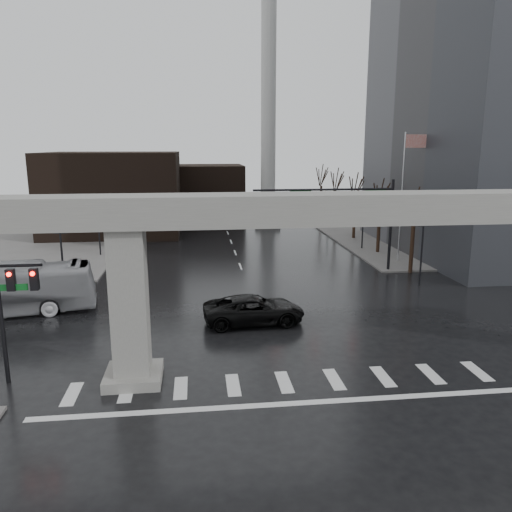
% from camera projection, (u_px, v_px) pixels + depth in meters
% --- Properties ---
extents(ground, '(160.00, 160.00, 0.00)m').
position_uv_depth(ground, '(281.00, 373.00, 24.29)').
color(ground, black).
rests_on(ground, ground).
extents(sidewalk_ne, '(28.00, 36.00, 0.15)m').
position_uv_depth(sidewalk_ne, '(438.00, 233.00, 62.20)').
color(sidewalk_ne, slate).
rests_on(sidewalk_ne, ground).
extents(elevated_guideway, '(48.00, 2.60, 8.70)m').
position_uv_depth(elevated_guideway, '(309.00, 233.00, 22.95)').
color(elevated_guideway, gray).
rests_on(elevated_guideway, ground).
extents(building_far_left, '(16.00, 14.00, 10.00)m').
position_uv_depth(building_far_left, '(114.00, 193.00, 62.27)').
color(building_far_left, black).
rests_on(building_far_left, ground).
extents(building_far_mid, '(10.00, 10.00, 8.00)m').
position_uv_depth(building_far_mid, '(209.00, 193.00, 73.58)').
color(building_far_mid, black).
rests_on(building_far_mid, ground).
extents(smokestack, '(3.60, 3.60, 30.00)m').
position_uv_depth(smokestack, '(268.00, 126.00, 66.67)').
color(smokestack, beige).
rests_on(smokestack, ground).
extents(signal_mast_arm, '(12.12, 0.43, 8.00)m').
position_uv_depth(signal_mast_arm, '(349.00, 206.00, 42.29)').
color(signal_mast_arm, black).
rests_on(signal_mast_arm, ground).
extents(signal_left_pole, '(2.30, 0.30, 6.00)m').
position_uv_depth(signal_left_pole, '(12.00, 299.00, 22.46)').
color(signal_left_pole, black).
rests_on(signal_left_pole, ground).
extents(flagpole_assembly, '(2.06, 0.12, 12.00)m').
position_uv_depth(flagpole_assembly, '(406.00, 182.00, 45.76)').
color(flagpole_assembly, silver).
rests_on(flagpole_assembly, ground).
extents(lamp_right_0, '(1.22, 0.32, 5.11)m').
position_uv_depth(lamp_right_0, '(422.00, 242.00, 38.68)').
color(lamp_right_0, black).
rests_on(lamp_right_0, ground).
extents(lamp_right_1, '(1.22, 0.32, 5.11)m').
position_uv_depth(lamp_right_1, '(363.00, 217.00, 52.25)').
color(lamp_right_1, black).
rests_on(lamp_right_1, ground).
extents(lamp_right_2, '(1.22, 0.32, 5.11)m').
position_uv_depth(lamp_right_2, '(328.00, 202.00, 65.82)').
color(lamp_right_2, black).
rests_on(lamp_right_2, ground).
extents(lamp_left_0, '(1.22, 0.32, 5.11)m').
position_uv_depth(lamp_left_0, '(62.00, 251.00, 35.53)').
color(lamp_left_0, black).
rests_on(lamp_left_0, ground).
extents(lamp_left_1, '(1.22, 0.32, 5.11)m').
position_uv_depth(lamp_left_1, '(98.00, 222.00, 49.09)').
color(lamp_left_1, black).
rests_on(lamp_left_1, ground).
extents(lamp_left_2, '(1.22, 0.32, 5.11)m').
position_uv_depth(lamp_left_2, '(119.00, 205.00, 62.66)').
color(lamp_left_2, black).
rests_on(lamp_left_2, ground).
extents(tree_right_0, '(1.09, 1.58, 7.50)m').
position_uv_depth(tree_right_0, '(413.00, 241.00, 42.84)').
color(tree_right_0, black).
rests_on(tree_right_0, ground).
extents(tree_right_1, '(1.09, 1.61, 7.67)m').
position_uv_depth(tree_right_1, '(379.00, 226.00, 50.58)').
color(tree_right_1, black).
rests_on(tree_right_1, ground).
extents(tree_right_2, '(1.10, 1.63, 7.85)m').
position_uv_depth(tree_right_2, '(355.00, 214.00, 58.32)').
color(tree_right_2, black).
rests_on(tree_right_2, ground).
extents(tree_right_3, '(1.11, 1.66, 8.02)m').
position_uv_depth(tree_right_3, '(336.00, 206.00, 66.06)').
color(tree_right_3, black).
rests_on(tree_right_3, ground).
extents(tree_right_4, '(1.12, 1.69, 8.19)m').
position_uv_depth(tree_right_4, '(321.00, 199.00, 73.80)').
color(tree_right_4, black).
rests_on(tree_right_4, ground).
extents(pickup_truck, '(6.42, 3.27, 1.74)m').
position_uv_depth(pickup_truck, '(254.00, 310.00, 30.90)').
color(pickup_truck, black).
rests_on(pickup_truck, ground).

